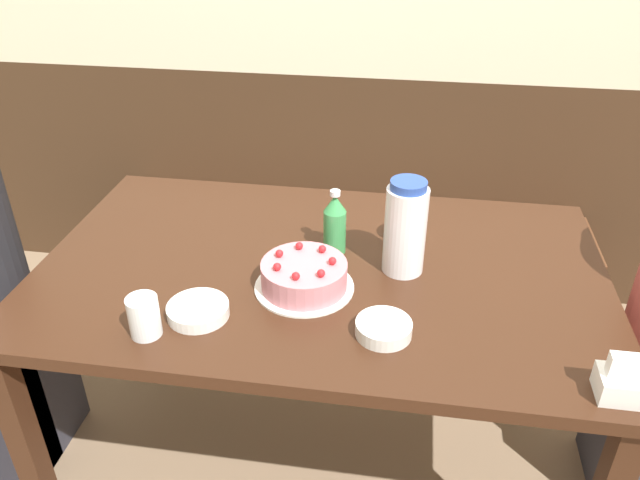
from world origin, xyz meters
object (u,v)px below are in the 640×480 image
birthday_cake (304,276)px  soju_bottle (335,223)px  bowl_rice_small (198,310)px  bowl_side_dish (403,230)px  glass_water_tall (144,316)px  bench_seat (351,265)px  water_pitcher (405,228)px  bowl_soup_white (384,328)px  napkin_holder (626,382)px

birthday_cake → soju_bottle: size_ratio=1.36×
bowl_rice_small → soju_bottle: bearing=50.4°
bowl_side_dish → glass_water_tall: size_ratio=1.08×
bench_seat → water_pitcher: (0.22, -0.81, 0.66)m
bowl_soup_white → glass_water_tall: glass_water_tall is taller
water_pitcher → bowl_side_dish: (-0.01, 0.17, -0.11)m
soju_bottle → bowl_soup_white: (0.16, -0.34, -0.07)m
napkin_holder → glass_water_tall: (-1.03, 0.04, 0.01)m
water_pitcher → glass_water_tall: bearing=-147.6°
glass_water_tall → bowl_side_dish: bearing=43.5°
water_pitcher → bowl_rice_small: (-0.47, -0.28, -0.11)m
water_pitcher → soju_bottle: bearing=161.6°
glass_water_tall → napkin_holder: bearing=-2.2°
soju_bottle → bowl_rice_small: soju_bottle is taller
glass_water_tall → bowl_rice_small: bearing=40.9°
bench_seat → birthday_cake: size_ratio=7.52×
bench_seat → water_pitcher: size_ratio=7.37×
bowl_rice_small → water_pitcher: bearing=30.4°
soju_bottle → napkin_holder: soju_bottle is taller
bench_seat → birthday_cake: 1.10m
bowl_rice_small → birthday_cake: bearing=33.3°
napkin_holder → bench_seat: bearing=119.2°
soju_bottle → glass_water_tall: 0.57m
napkin_holder → bowl_soup_white: 0.51m
birthday_cake → bowl_soup_white: birthday_cake is taller
birthday_cake → glass_water_tall: bearing=-144.3°
soju_bottle → bowl_side_dish: soju_bottle is taller
water_pitcher → glass_water_tall: (-0.57, -0.36, -0.08)m
bowl_soup_white → bowl_rice_small: size_ratio=0.88×
napkin_holder → bowl_rice_small: size_ratio=0.74×
napkin_holder → bowl_rice_small: bearing=172.6°
bench_seat → bowl_soup_white: 1.24m
water_pitcher → bowl_soup_white: bearing=-96.3°
bench_seat → bowl_side_dish: 0.88m
water_pitcher → soju_bottle: water_pitcher is taller
napkin_holder → bowl_soup_white: bearing=166.3°
bench_seat → bowl_soup_white: size_ratio=14.65×
birthday_cake → water_pitcher: water_pitcher is taller
napkin_holder → glass_water_tall: size_ratio=1.11×
soju_bottle → bowl_rice_small: 0.45m
soju_bottle → bench_seat: bearing=92.0°
bench_seat → glass_water_tall: size_ratio=19.24×
bench_seat → glass_water_tall: glass_water_tall is taller
bowl_rice_small → bowl_side_dish: bowl_side_dish is taller
water_pitcher → glass_water_tall: water_pitcher is taller
bench_seat → bowl_soup_white: bowl_soup_white is taller
bowl_side_dish → birthday_cake: bearing=-128.3°
birthday_cake → bowl_rice_small: (-0.23, -0.15, -0.02)m
water_pitcher → bowl_side_dish: bearing=91.8°
bench_seat → soju_bottle: size_ratio=10.21×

